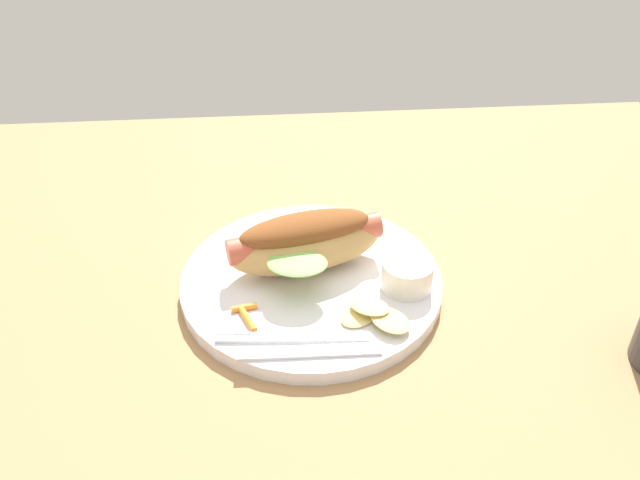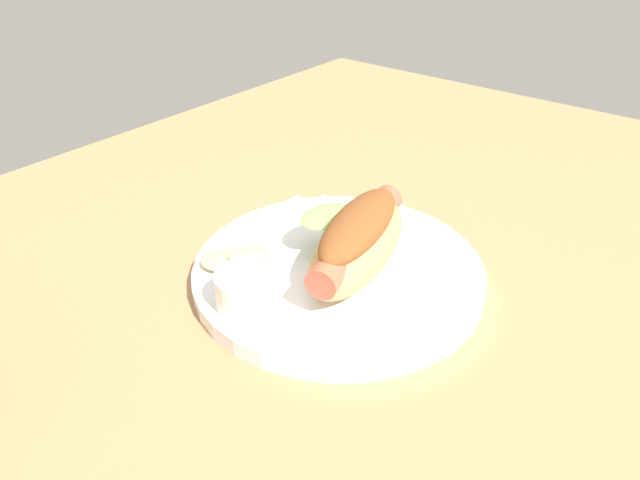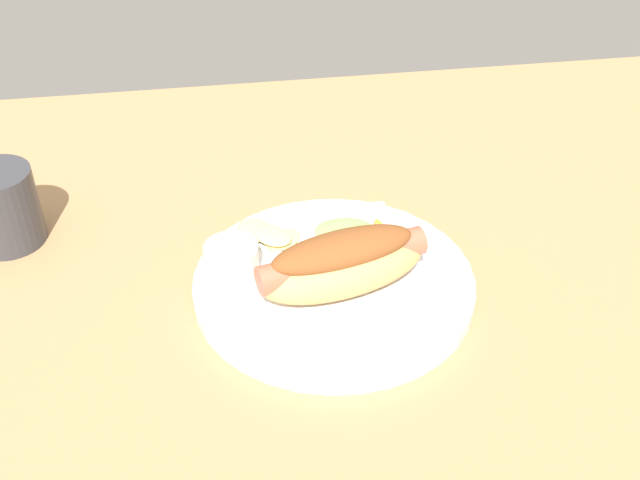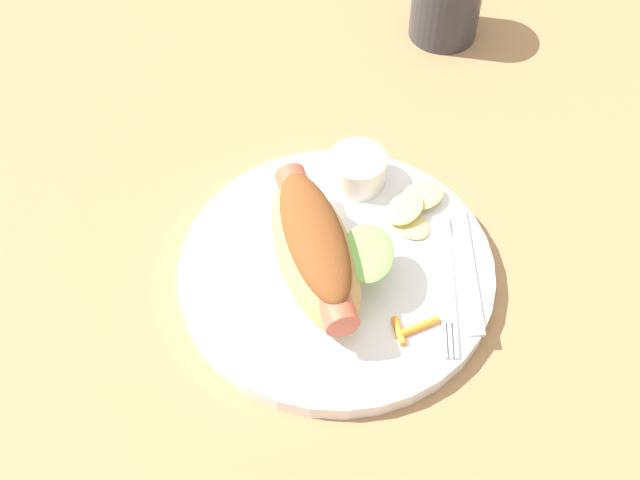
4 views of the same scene
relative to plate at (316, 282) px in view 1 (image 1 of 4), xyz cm
name	(u,v)px [view 1 (image 1 of 4)]	position (x,y,z in cm)	size (l,w,h in cm)	color
ground_plane	(284,311)	(-3.49, -2.41, -1.70)	(120.00, 90.00, 1.80)	#9E754C
plate	(316,282)	(0.00, 0.00, 0.00)	(27.26, 27.26, 1.60)	white
hot_dog	(310,241)	(-0.47, 1.79, 4.07)	(17.36, 11.75, 6.28)	tan
sauce_ramekin	(411,272)	(9.60, -1.99, 2.35)	(5.27, 5.27, 3.11)	white
fork	(301,338)	(-2.06, -9.19, 1.00)	(14.38, 2.32, 0.40)	silver
knife	(315,352)	(-0.94, -11.08, 0.98)	(13.21, 1.40, 0.36)	silver
chips_pile	(378,314)	(5.52, -7.05, 1.47)	(7.93, 6.92, 1.56)	#E0CA74
carrot_garnish	(251,314)	(-6.71, -5.74, 1.12)	(2.60, 4.01, 0.66)	orange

